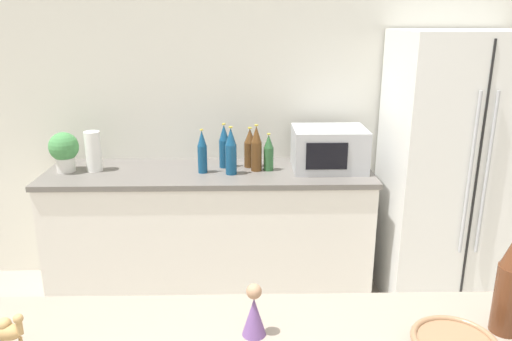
% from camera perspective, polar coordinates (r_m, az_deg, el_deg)
% --- Properties ---
extents(wall_back, '(8.00, 0.06, 2.55)m').
position_cam_1_polar(wall_back, '(3.57, -0.51, 7.45)').
color(wall_back, silver).
rests_on(wall_back, ground_plane).
extents(back_counter, '(2.18, 0.63, 0.90)m').
position_cam_1_polar(back_counter, '(3.51, -5.19, -6.98)').
color(back_counter, silver).
rests_on(back_counter, ground_plane).
extents(refrigerator, '(0.83, 0.73, 1.80)m').
position_cam_1_polar(refrigerator, '(3.54, 21.45, -0.07)').
color(refrigerator, white).
rests_on(refrigerator, ground_plane).
extents(potted_plant, '(0.19, 0.19, 0.26)m').
position_cam_1_polar(potted_plant, '(3.51, -21.09, 2.23)').
color(potted_plant, silver).
rests_on(potted_plant, back_counter).
extents(paper_towel_roll, '(0.10, 0.10, 0.27)m').
position_cam_1_polar(paper_towel_roll, '(3.47, -18.10, 2.11)').
color(paper_towel_roll, white).
rests_on(paper_towel_roll, back_counter).
extents(microwave, '(0.48, 0.37, 0.28)m').
position_cam_1_polar(microwave, '(3.36, 8.33, 2.47)').
color(microwave, '#B2B5BA').
rests_on(microwave, back_counter).
extents(back_bottle_0, '(0.07, 0.07, 0.25)m').
position_cam_1_polar(back_bottle_0, '(3.31, 1.45, 2.03)').
color(back_bottle_0, '#2D6033').
rests_on(back_bottle_0, back_counter).
extents(back_bottle_1, '(0.07, 0.07, 0.31)m').
position_cam_1_polar(back_bottle_1, '(3.29, 0.04, 2.49)').
color(back_bottle_1, brown).
rests_on(back_bottle_1, back_counter).
extents(back_bottle_2, '(0.07, 0.07, 0.30)m').
position_cam_1_polar(back_bottle_2, '(3.37, -3.66, 2.76)').
color(back_bottle_2, navy).
rests_on(back_bottle_2, back_counter).
extents(back_bottle_3, '(0.06, 0.06, 0.29)m').
position_cam_1_polar(back_bottle_3, '(3.27, -6.16, 2.11)').
color(back_bottle_3, navy).
rests_on(back_bottle_3, back_counter).
extents(back_bottle_4, '(0.07, 0.07, 0.32)m').
position_cam_1_polar(back_bottle_4, '(3.22, -2.88, 2.17)').
color(back_bottle_4, navy).
rests_on(back_bottle_4, back_counter).
extents(back_bottle_5, '(0.08, 0.08, 0.28)m').
position_cam_1_polar(back_bottle_5, '(3.38, -0.70, 2.57)').
color(back_bottle_5, brown).
rests_on(back_bottle_5, back_counter).
extents(wine_bottle, '(0.08, 0.08, 0.33)m').
position_cam_1_polar(wine_bottle, '(1.59, 27.20, -11.28)').
color(wine_bottle, '#562D19').
rests_on(wine_bottle, bar_counter).
extents(camel_figurine, '(0.11, 0.07, 0.13)m').
position_cam_1_polar(camel_figurine, '(1.52, -26.58, -16.03)').
color(camel_figurine, tan).
rests_on(camel_figurine, bar_counter).
extents(wise_man_figurine_blue, '(0.07, 0.07, 0.16)m').
position_cam_1_polar(wise_man_figurine_blue, '(1.46, -0.23, -15.99)').
color(wise_man_figurine_blue, '#6B4784').
rests_on(wise_man_figurine_blue, bar_counter).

